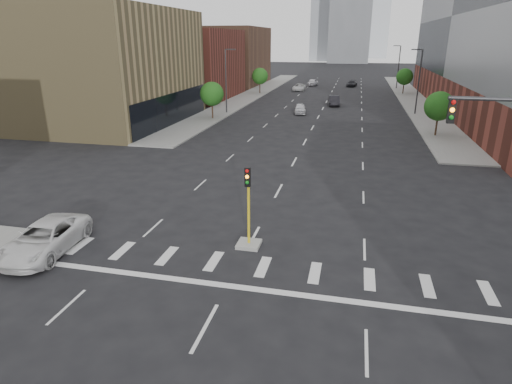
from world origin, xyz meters
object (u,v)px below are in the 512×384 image
(car_near_left, at_px, (300,109))
(car_distant, at_px, (313,82))
(median_traffic_signal, at_px, (249,229))
(car_mid_right, at_px, (334,101))
(car_deep_right, at_px, (352,84))
(car_far_left, at_px, (299,87))
(parked_minivan, at_px, (45,238))

(car_near_left, distance_m, car_distant, 40.08)
(median_traffic_signal, bearing_deg, car_mid_right, 88.36)
(car_near_left, xyz_separation_m, car_deep_right, (6.73, 40.09, -0.04))
(car_near_left, relative_size, car_distant, 0.91)
(car_deep_right, relative_size, car_distant, 1.00)
(car_far_left, height_order, car_distant, car_distant)
(parked_minivan, bearing_deg, car_mid_right, 72.99)
(car_far_left, bearing_deg, car_deep_right, 45.15)
(median_traffic_signal, bearing_deg, parked_minivan, -163.48)
(car_mid_right, height_order, parked_minivan, car_mid_right)
(car_far_left, bearing_deg, parked_minivan, -92.00)
(car_far_left, relative_size, car_deep_right, 1.10)
(car_deep_right, bearing_deg, car_distant, -170.59)
(car_mid_right, height_order, car_far_left, car_mid_right)
(median_traffic_signal, distance_m, parked_minivan, 10.43)
(car_far_left, relative_size, car_distant, 1.10)
(car_near_left, height_order, car_far_left, car_near_left)
(median_traffic_signal, xyz_separation_m, car_far_left, (-6.94, 72.67, -0.26))
(car_deep_right, bearing_deg, car_near_left, -90.58)
(car_distant, bearing_deg, car_near_left, -80.09)
(median_traffic_signal, height_order, car_near_left, median_traffic_signal)
(car_mid_right, xyz_separation_m, car_distant, (-6.67, 30.80, -0.00))
(car_deep_right, distance_m, car_distant, 8.99)
(median_traffic_signal, xyz_separation_m, car_deep_right, (3.83, 83.38, -0.30))
(car_deep_right, xyz_separation_m, parked_minivan, (-13.83, -86.34, 0.10))
(car_mid_right, bearing_deg, median_traffic_signal, -97.55)
(car_deep_right, bearing_deg, car_far_left, -126.22)
(car_near_left, xyz_separation_m, parked_minivan, (-7.10, -46.26, 0.06))
(car_mid_right, distance_m, parked_minivan, 56.65)
(car_near_left, relative_size, car_deep_right, 0.91)
(parked_minivan, bearing_deg, car_deep_right, 75.61)
(car_distant, bearing_deg, car_mid_right, -71.12)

